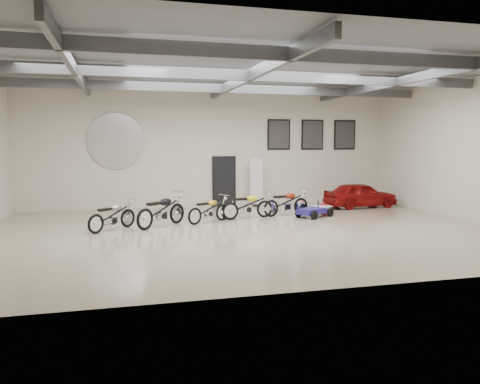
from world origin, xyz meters
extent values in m
cube|color=tan|center=(0.00, 0.00, 0.00)|extent=(16.00, 12.00, 0.01)
cube|color=slate|center=(0.00, 0.00, 5.00)|extent=(16.00, 12.00, 0.01)
cube|color=beige|center=(0.00, 6.00, 2.50)|extent=(16.00, 0.02, 5.00)
cube|color=beige|center=(8.00, 0.00, 2.50)|extent=(0.02, 12.00, 5.00)
cube|color=black|center=(0.50, 5.95, 1.05)|extent=(0.92, 0.08, 2.10)
imported|color=maroon|center=(6.00, 4.00, 0.53)|extent=(1.53, 3.23, 1.07)
camera|label=1|loc=(-3.86, -13.82, 2.73)|focal=35.00mm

